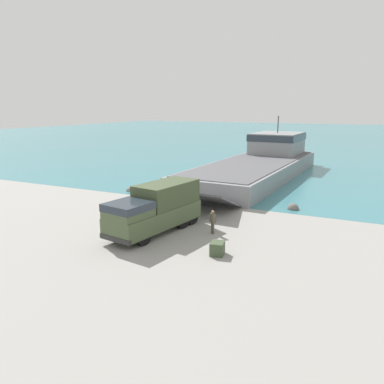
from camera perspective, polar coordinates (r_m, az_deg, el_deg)
name	(u,v)px	position (r m, az deg, el deg)	size (l,w,h in m)	color
ground_plane	(172,220)	(29.04, -3.04, -4.23)	(240.00, 240.00, 0.00)	gray
water_surface	(323,136)	(121.03, 19.29, 8.06)	(240.00, 180.00, 0.01)	teal
landing_craft	(261,161)	(49.07, 10.47, 4.65)	(10.29, 33.39, 7.32)	gray
military_truck	(156,208)	(25.91, -5.56, -2.47)	(3.76, 8.03, 3.31)	#475638
soldier_on_ramp	(213,220)	(25.66, 3.18, -4.31)	(0.49, 0.46, 1.65)	#4C4738
cargo_crate	(217,248)	(22.28, 3.88, -8.57)	(0.77, 0.93, 0.77)	#3D4C33
shoreline_rock_a	(293,209)	(33.06, 15.12, -2.54)	(1.00, 1.00, 1.00)	#66605B
shoreline_rock_b	(130,191)	(39.37, -9.38, 0.16)	(0.90, 0.90, 0.90)	gray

